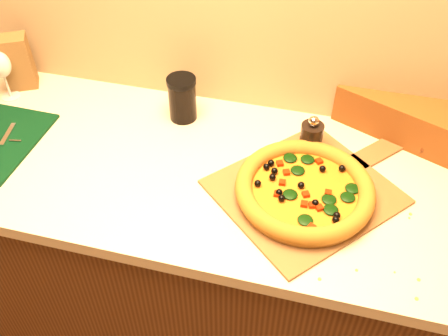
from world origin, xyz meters
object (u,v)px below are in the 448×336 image
Objects in this scene: wine_glass at (0,66)px; dark_jar at (182,98)px; pizza at (304,189)px; pepper_grinder at (311,137)px; pizza_peel at (309,189)px.

dark_jar is at bearing 3.80° from wine_glass.
wine_glass is at bearing 167.97° from pizza.
wine_glass is (-1.00, 0.02, 0.07)m from pepper_grinder.
pizza_peel is at bearing -27.26° from dark_jar.
wine_glass is (-1.02, 0.18, 0.11)m from pizza_peel.
pizza_peel is at bearing -10.10° from wine_glass.
dark_jar reaches higher than pizza_peel.
wine_glass is at bearing -176.20° from dark_jar.
wine_glass reaches higher than pizza.
dark_jar is at bearing 148.65° from pizza.
dark_jar reaches higher than pizza.
dark_jar is (-0.41, 0.06, 0.02)m from pepper_grinder.
pepper_grinder is 1.00m from wine_glass.
pizza is at bearing -68.01° from pizza_peel.
pizza is 2.18× the size of wine_glass.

